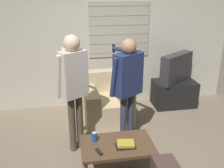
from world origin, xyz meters
name	(u,v)px	position (x,y,z in m)	size (l,w,h in m)	color
ground_plane	(121,163)	(0.00, 0.00, 0.00)	(16.00, 16.00, 0.00)	#7F705B
wall_back	(101,42)	(0.01, 2.03, 1.28)	(5.20, 0.08, 2.55)	#BCB7A8
armchair_beige	(106,102)	(-0.01, 1.33, 0.33)	(0.88, 0.93, 0.83)	#C6B289
coffee_table	(117,147)	(-0.09, -0.19, 0.41)	(0.91, 0.58, 0.45)	brown
tv_stand	(174,93)	(1.44, 1.65, 0.26)	(0.83, 0.51, 0.51)	black
tv	(176,68)	(1.43, 1.65, 0.79)	(0.78, 0.63, 0.56)	#2D2D33
person_left_standing	(73,80)	(-0.58, 0.48, 1.09)	(0.48, 0.83, 1.72)	#4C4233
person_right_standing	(127,80)	(0.19, 0.51, 1.04)	(0.52, 0.84, 1.63)	#33384C
book_stack	(126,145)	(0.00, -0.26, 0.48)	(0.24, 0.19, 0.06)	black
soda_can	(94,137)	(-0.36, -0.07, 0.52)	(0.07, 0.07, 0.13)	#194C9E
spare_remote	(99,152)	(-0.33, -0.32, 0.46)	(0.08, 0.14, 0.02)	black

